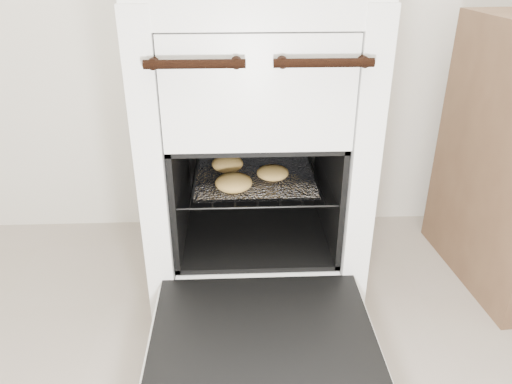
# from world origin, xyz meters

# --- Properties ---
(stove) EXTENTS (0.60, 0.66, 0.91)m
(stove) POSITION_xyz_m (-0.20, 1.17, 0.45)
(stove) COLOR white
(stove) RESTS_ON ground
(oven_door) EXTENTS (0.54, 0.42, 0.04)m
(oven_door) POSITION_xyz_m (-0.20, 0.67, 0.20)
(oven_door) COLOR black
(oven_door) RESTS_ON stove
(oven_rack) EXTENTS (0.43, 0.42, 0.01)m
(oven_rack) POSITION_xyz_m (-0.20, 1.10, 0.41)
(oven_rack) COLOR black
(oven_rack) RESTS_ON stove
(foil_sheet) EXTENTS (0.34, 0.30, 0.01)m
(foil_sheet) POSITION_xyz_m (-0.20, 1.08, 0.42)
(foil_sheet) COLOR white
(foil_sheet) RESTS_ON oven_rack
(baked_rolls) EXTENTS (0.25, 0.25, 0.05)m
(baked_rolls) POSITION_xyz_m (-0.24, 1.05, 0.44)
(baked_rolls) COLOR #B78D49
(baked_rolls) RESTS_ON foil_sheet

